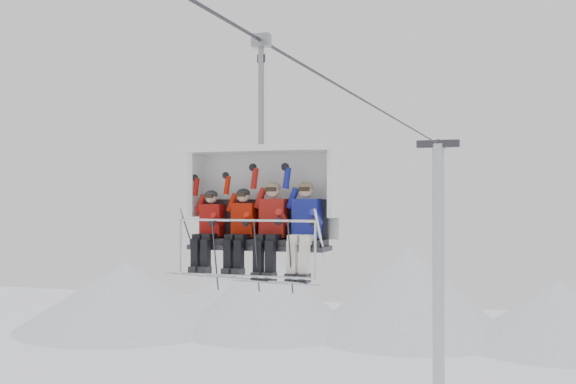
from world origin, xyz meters
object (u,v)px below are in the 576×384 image
(skier_center_left, at_px, (241,228))
(chairlift_carrier, at_px, (264,197))
(skier_far_left, at_px, (209,228))
(skier_center_right, at_px, (272,225))
(skier_far_right, at_px, (305,226))
(lift_tower_right, at_px, (438,303))

(skier_center_left, bearing_deg, chairlift_carrier, 48.53)
(skier_far_left, distance_m, skier_center_right, 1.11)
(chairlift_carrier, xyz_separation_m, skier_center_right, (0.25, -0.30, -0.47))
(skier_center_right, xyz_separation_m, skier_far_right, (0.56, 0.00, 0.00))
(chairlift_carrier, xyz_separation_m, skier_far_left, (-0.86, -0.32, -0.53))
(chairlift_carrier, height_order, skier_center_right, chairlift_carrier)
(chairlift_carrier, xyz_separation_m, skier_center_left, (-0.28, -0.32, -0.52))
(skier_far_left, height_order, skier_center_right, skier_center_right)
(skier_far_left, bearing_deg, skier_far_right, 0.57)
(skier_center_left, bearing_deg, skier_far_left, -179.63)
(skier_far_left, bearing_deg, skier_center_left, 0.37)
(lift_tower_right, relative_size, skier_center_left, 7.99)
(skier_center_left, height_order, skier_center_right, skier_center_right)
(skier_far_left, height_order, skier_far_right, skier_far_right)
(lift_tower_right, relative_size, skier_far_left, 7.99)
(chairlift_carrier, height_order, skier_center_left, chairlift_carrier)
(skier_far_left, relative_size, skier_center_left, 1.00)
(chairlift_carrier, distance_m, skier_far_left, 1.06)
(chairlift_carrier, bearing_deg, skier_center_right, -50.71)
(lift_tower_right, bearing_deg, chairlift_carrier, -90.00)
(lift_tower_right, relative_size, skier_center_right, 7.97)
(chairlift_carrier, height_order, skier_far_right, chairlift_carrier)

